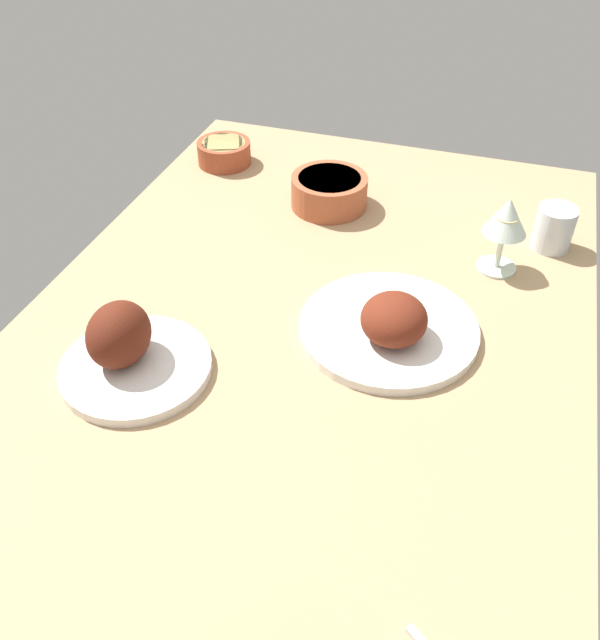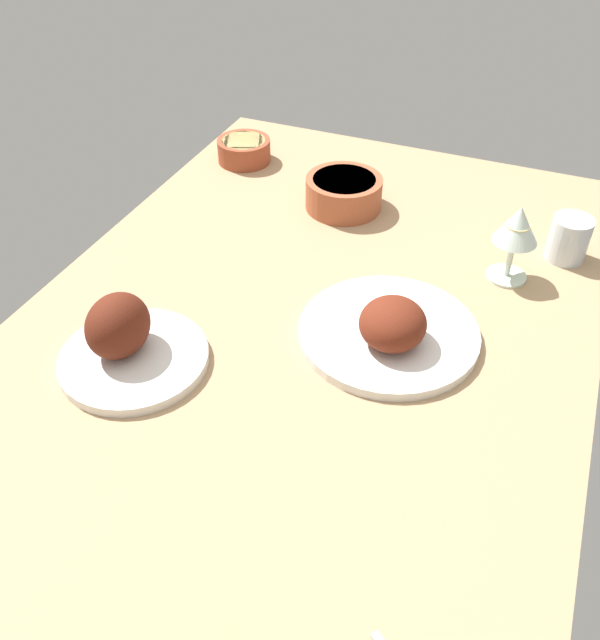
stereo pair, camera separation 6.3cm
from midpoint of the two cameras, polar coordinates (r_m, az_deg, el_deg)
The scene contains 7 objects.
dining_table at distance 111.31cm, azimuth -1.61°, elevation -1.62°, with size 140.00×90.00×4.00cm, color tan.
plate_far_side at distance 104.87cm, azimuth -15.76°, elevation -2.44°, with size 22.39×22.39×10.94cm.
plate_center_main at distance 107.62cm, azimuth 5.83°, elevation -0.46°, with size 28.32×28.32×8.74cm.
bowl_cream at distance 139.85cm, azimuth 1.12°, elevation 10.61°, with size 15.19×15.19×6.35cm.
bowl_pasta at distance 157.83cm, azimuth -7.45°, elevation 13.59°, with size 11.69×11.69×5.02cm.
wine_glass at distance 121.98cm, azimuth 15.25°, elevation 7.93°, with size 7.60×7.60×14.00cm.
water_tumbler at distance 133.86cm, azimuth 18.96°, elevation 7.16°, with size 7.11×7.11×8.08cm, color silver.
Camera 1 is at (-79.42, -26.03, 75.58)cm, focal length 38.79 mm.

